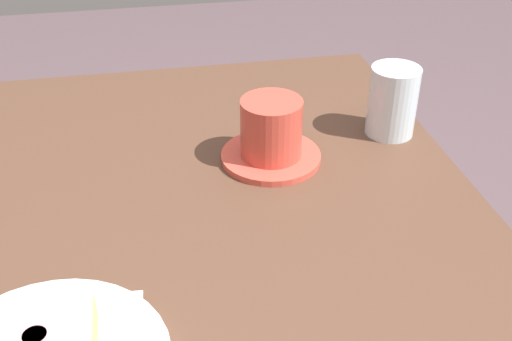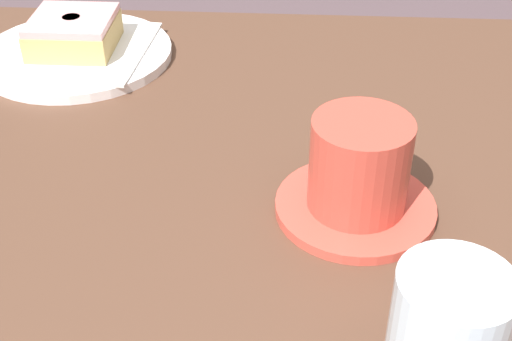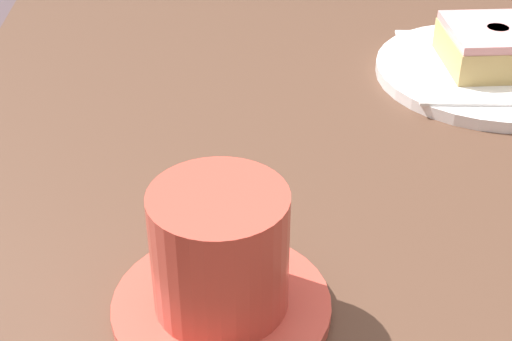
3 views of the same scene
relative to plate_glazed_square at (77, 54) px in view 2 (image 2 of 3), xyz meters
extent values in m
cube|color=#503426|center=(0.20, -0.19, -0.03)|extent=(0.94, 0.69, 0.04)
cylinder|color=brown|center=(-0.19, 0.07, -0.38)|extent=(0.06, 0.06, 0.66)
cylinder|color=brown|center=(0.60, 0.07, -0.38)|extent=(0.06, 0.06, 0.66)
cylinder|color=white|center=(0.00, 0.00, 0.00)|extent=(0.23, 0.23, 0.01)
cube|color=white|center=(0.00, 0.00, 0.01)|extent=(0.19, 0.19, 0.00)
cube|color=tan|center=(0.00, 0.00, 0.02)|extent=(0.10, 0.10, 0.03)
cube|color=pink|center=(0.00, 0.00, 0.04)|extent=(0.10, 0.10, 0.01)
cylinder|color=tan|center=(0.00, 0.00, 0.05)|extent=(0.02, 0.02, 0.00)
cylinder|color=#CD4A3B|center=(0.33, -0.28, 0.00)|extent=(0.14, 0.14, 0.01)
cylinder|color=#C84537|center=(0.33, -0.28, 0.04)|extent=(0.09, 0.09, 0.08)
cylinder|color=black|center=(0.33, -0.28, 0.08)|extent=(0.08, 0.08, 0.00)
camera|label=1|loc=(-0.40, -0.12, 0.46)|focal=43.43mm
camera|label=2|loc=(0.27, -0.78, 0.39)|focal=49.64mm
camera|label=3|loc=(0.68, -0.28, 0.34)|focal=52.57mm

